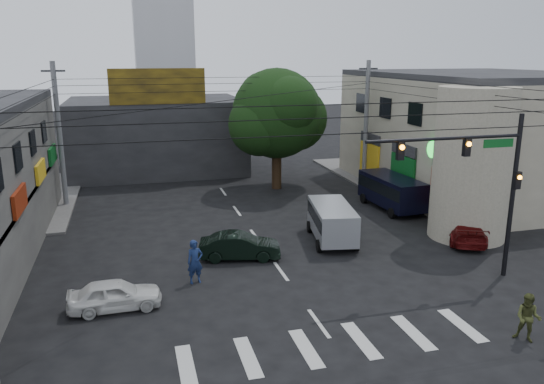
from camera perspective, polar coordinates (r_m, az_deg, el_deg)
name	(u,v)px	position (r m, az deg, el deg)	size (l,w,h in m)	color
ground	(294,290)	(22.62, 2.39, -10.44)	(160.00, 160.00, 0.00)	black
sidewalk_far_right	(437,174)	(45.68, 17.31, 1.90)	(16.00, 16.00, 0.15)	#514F4C
building_right	(480,135)	(40.96, 21.44, 5.75)	(14.00, 18.00, 8.00)	gray
corner_column	(472,164)	(29.71, 20.72, 2.82)	(4.00, 4.00, 8.00)	gray
building_far	(157,135)	(46.05, -12.28, 6.03)	(14.00, 10.00, 6.00)	#232326
billboard	(158,86)	(40.76, -12.21, 11.05)	(7.00, 0.30, 2.60)	olive
street_tree	(277,114)	(38.16, 0.51, 8.40)	(6.40, 6.40, 8.70)	black
traffic_gantry	(482,172)	(23.75, 21.62, 2.04)	(7.10, 0.35, 7.20)	black
utility_pole_far_left	(60,136)	(36.12, -21.88, 5.62)	(0.32, 0.32, 9.20)	#59595B
utility_pole_far_right	(366,125)	(39.60, 10.07, 7.13)	(0.32, 0.32, 9.20)	#59595B
dark_sedan	(240,246)	(25.64, -3.48, -5.84)	(4.07, 2.16, 1.27)	black
white_compact	(115,295)	(21.63, -16.54, -10.54)	(3.56, 1.51, 1.20)	silver
maroon_sedan	(464,229)	(29.84, 19.92, -3.72)	(3.50, 4.83, 1.30)	#510B0B
silver_minivan	(332,223)	(28.03, 6.47, -3.38)	(2.66, 4.78, 1.94)	#929499
navy_van	(391,193)	(34.48, 12.73, -0.10)	(2.28, 5.37, 2.11)	black
traffic_officer	(195,262)	(23.11, -8.28, -7.44)	(0.78, 0.58, 1.92)	#16254F
pedestrian_olive	(528,318)	(20.49, 25.83, -12.09)	(1.04, 1.07, 1.73)	#3F441F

